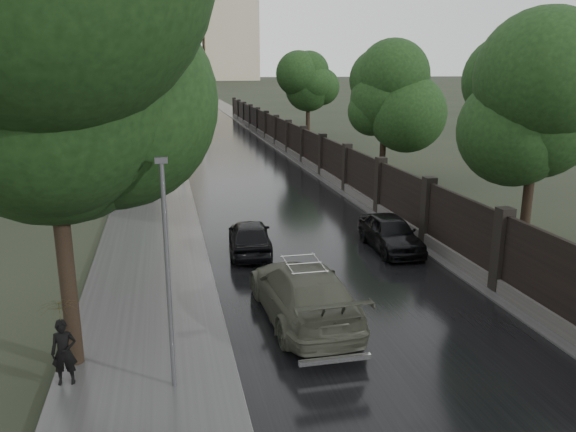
{
  "coord_description": "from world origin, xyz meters",
  "views": [
    {
      "loc": [
        -5.33,
        -9.52,
        6.79
      ],
      "look_at": [
        -1.02,
        9.9,
        1.5
      ],
      "focal_mm": 35.0,
      "sensor_mm": 36.0,
      "label": 1
    }
  ],
  "objects_px": {
    "tree_left_near": "(47,86)",
    "lamp_post": "(168,276)",
    "tree_left_far": "(120,91)",
    "hatchback_left": "(250,236)",
    "pedestrian_umbrella": "(60,318)",
    "tree_right_a": "(536,121)",
    "tree_right_c": "(308,89)",
    "traffic_light": "(181,142)",
    "car_right_near": "(391,233)",
    "volga_sedan": "(303,292)",
    "tree_right_b": "(385,100)"
  },
  "relations": [
    {
      "from": "pedestrian_umbrella",
      "to": "tree_right_b",
      "type": "bearing_deg",
      "value": 53.39
    },
    {
      "from": "tree_left_near",
      "to": "tree_right_c",
      "type": "distance_m",
      "value": 39.99
    },
    {
      "from": "tree_right_a",
      "to": "tree_right_b",
      "type": "xyz_separation_m",
      "value": [
        0.0,
        14.0,
        0.0
      ]
    },
    {
      "from": "traffic_light",
      "to": "pedestrian_umbrella",
      "type": "distance_m",
      "value": 23.16
    },
    {
      "from": "car_right_near",
      "to": "volga_sedan",
      "type": "bearing_deg",
      "value": -131.42
    },
    {
      "from": "hatchback_left",
      "to": "pedestrian_umbrella",
      "type": "relative_size",
      "value": 1.68
    },
    {
      "from": "volga_sedan",
      "to": "lamp_post",
      "type": "bearing_deg",
      "value": 36.77
    },
    {
      "from": "tree_right_c",
      "to": "hatchback_left",
      "type": "relative_size",
      "value": 1.82
    },
    {
      "from": "tree_right_a",
      "to": "traffic_light",
      "type": "xyz_separation_m",
      "value": [
        -11.8,
        16.99,
        -2.55
      ]
    },
    {
      "from": "tree_left_near",
      "to": "tree_right_c",
      "type": "bearing_deg",
      "value": 67.8
    },
    {
      "from": "tree_left_near",
      "to": "traffic_light",
      "type": "relative_size",
      "value": 2.29
    },
    {
      "from": "tree_right_c",
      "to": "tree_right_a",
      "type": "bearing_deg",
      "value": -90.0
    },
    {
      "from": "tree_left_far",
      "to": "volga_sedan",
      "type": "relative_size",
      "value": 1.36
    },
    {
      "from": "volga_sedan",
      "to": "car_right_near",
      "type": "bearing_deg",
      "value": -134.51
    },
    {
      "from": "tree_right_c",
      "to": "lamp_post",
      "type": "distance_m",
      "value": 40.67
    },
    {
      "from": "tree_right_b",
      "to": "hatchback_left",
      "type": "relative_size",
      "value": 1.82
    },
    {
      "from": "tree_left_far",
      "to": "tree_left_near",
      "type": "bearing_deg",
      "value": -89.15
    },
    {
      "from": "car_right_near",
      "to": "traffic_light",
      "type": "bearing_deg",
      "value": 116.02
    },
    {
      "from": "car_right_near",
      "to": "tree_left_near",
      "type": "bearing_deg",
      "value": -146.98
    },
    {
      "from": "tree_right_b",
      "to": "tree_right_c",
      "type": "distance_m",
      "value": 18.0
    },
    {
      "from": "pedestrian_umbrella",
      "to": "volga_sedan",
      "type": "bearing_deg",
      "value": 22.35
    },
    {
      "from": "traffic_light",
      "to": "car_right_near",
      "type": "height_order",
      "value": "traffic_light"
    },
    {
      "from": "tree_left_near",
      "to": "tree_right_a",
      "type": "xyz_separation_m",
      "value": [
        15.1,
        5.0,
        -1.47
      ]
    },
    {
      "from": "tree_right_a",
      "to": "lamp_post",
      "type": "height_order",
      "value": "tree_right_a"
    },
    {
      "from": "traffic_light",
      "to": "pedestrian_umbrella",
      "type": "relative_size",
      "value": 1.74
    },
    {
      "from": "tree_right_a",
      "to": "lamp_post",
      "type": "relative_size",
      "value": 1.37
    },
    {
      "from": "tree_left_far",
      "to": "tree_right_c",
      "type": "distance_m",
      "value": 18.45
    },
    {
      "from": "tree_right_c",
      "to": "car_right_near",
      "type": "distance_m",
      "value": 31.0
    },
    {
      "from": "lamp_post",
      "to": "pedestrian_umbrella",
      "type": "distance_m",
      "value": 2.54
    },
    {
      "from": "tree_left_far",
      "to": "tree_right_b",
      "type": "distance_m",
      "value": 17.45
    },
    {
      "from": "tree_right_c",
      "to": "pedestrian_umbrella",
      "type": "height_order",
      "value": "tree_right_c"
    },
    {
      "from": "tree_right_c",
      "to": "traffic_light",
      "type": "height_order",
      "value": "tree_right_c"
    },
    {
      "from": "tree_left_far",
      "to": "tree_right_c",
      "type": "relative_size",
      "value": 1.05
    },
    {
      "from": "tree_left_near",
      "to": "car_right_near",
      "type": "relative_size",
      "value": 2.31
    },
    {
      "from": "hatchback_left",
      "to": "tree_left_far",
      "type": "bearing_deg",
      "value": -68.29
    },
    {
      "from": "tree_left_far",
      "to": "car_right_near",
      "type": "relative_size",
      "value": 1.86
    },
    {
      "from": "traffic_light",
      "to": "pedestrian_umbrella",
      "type": "height_order",
      "value": "traffic_light"
    },
    {
      "from": "traffic_light",
      "to": "car_right_near",
      "type": "xyz_separation_m",
      "value": [
        7.23,
        -15.36,
        -1.72
      ]
    },
    {
      "from": "tree_left_far",
      "to": "traffic_light",
      "type": "bearing_deg",
      "value": -53.53
    },
    {
      "from": "tree_right_a",
      "to": "volga_sedan",
      "type": "relative_size",
      "value": 1.29
    },
    {
      "from": "lamp_post",
      "to": "car_right_near",
      "type": "relative_size",
      "value": 1.29
    },
    {
      "from": "tree_left_near",
      "to": "lamp_post",
      "type": "relative_size",
      "value": 1.79
    },
    {
      "from": "tree_left_far",
      "to": "tree_right_b",
      "type": "xyz_separation_m",
      "value": [
        15.5,
        -8.0,
        -0.29
      ]
    },
    {
      "from": "tree_left_far",
      "to": "tree_right_b",
      "type": "bearing_deg",
      "value": -27.3
    },
    {
      "from": "tree_left_far",
      "to": "volga_sedan",
      "type": "xyz_separation_m",
      "value": [
        6.2,
        -25.58,
        -4.45
      ]
    },
    {
      "from": "tree_right_c",
      "to": "lamp_post",
      "type": "relative_size",
      "value": 1.37
    },
    {
      "from": "tree_left_far",
      "to": "hatchback_left",
      "type": "distance_m",
      "value": 20.89
    },
    {
      "from": "hatchback_left",
      "to": "pedestrian_umbrella",
      "type": "height_order",
      "value": "pedestrian_umbrella"
    },
    {
      "from": "pedestrian_umbrella",
      "to": "traffic_light",
      "type": "bearing_deg",
      "value": 82.33
    },
    {
      "from": "tree_right_c",
      "to": "hatchback_left",
      "type": "bearing_deg",
      "value": -108.46
    }
  ]
}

